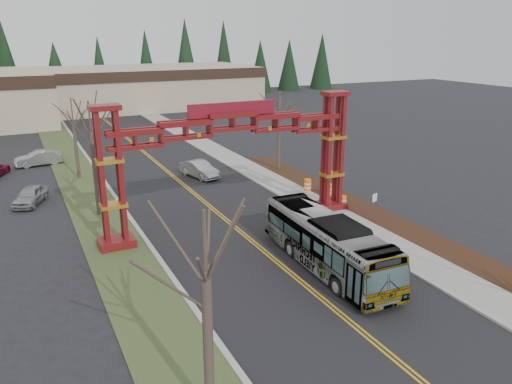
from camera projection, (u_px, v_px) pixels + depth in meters
ground at (421, 381)px, 19.25m from camera, size 200.00×200.00×0.00m
road at (199, 198)px, 40.63m from camera, size 12.00×110.00×0.02m
lane_line_left at (198, 198)px, 40.58m from camera, size 0.12×100.00×0.01m
lane_line_right at (201, 198)px, 40.68m from camera, size 0.12×100.00×0.01m
curb_right at (266, 187)px, 43.19m from camera, size 0.30×110.00×0.15m
sidewalk_right at (281, 185)px, 43.80m from camera, size 2.60×110.00×0.14m
landscape_strip at (429, 241)px, 32.07m from camera, size 2.60×50.00×0.12m
grass_median at (98, 212)px, 37.27m from camera, size 4.00×110.00×0.08m
curb_left at (123, 208)px, 38.03m from camera, size 0.30×110.00×0.15m
gateway_arch at (233, 142)px, 32.83m from camera, size 18.20×1.60×8.90m
retail_building_east at (147, 87)px, 90.76m from camera, size 38.00×20.30×7.00m
conifer_treeline at (80, 68)px, 96.07m from camera, size 116.10×5.60×13.00m
transit_bus at (327, 243)px, 28.11m from camera, size 2.98×11.15×3.08m
silver_sedan at (200, 169)px, 46.30m from camera, size 2.67×4.83×1.51m
parked_car_near_a at (30, 196)px, 38.99m from camera, size 3.22×4.44×1.41m
parked_car_far_a at (39, 158)px, 50.41m from camera, size 4.70×2.09×1.50m
bare_tree_median_near at (206, 279)px, 15.80m from camera, size 3.52×3.52×7.73m
bare_tree_median_mid at (91, 133)px, 35.00m from camera, size 3.28×3.28×8.37m
bare_tree_median_far at (73, 121)px, 44.48m from camera, size 3.02×3.02×7.41m
bare_tree_right_far at (279, 113)px, 47.27m from camera, size 3.12×3.12×7.70m
street_sign at (374, 202)px, 34.93m from camera, size 0.48×0.18×2.15m
barrel_south at (343, 202)px, 38.07m from camera, size 0.54×0.54×1.00m
barrel_mid at (329, 191)px, 40.71m from camera, size 0.60×0.60×1.11m
barrel_north at (308, 185)px, 42.09m from camera, size 0.59×0.59×1.10m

